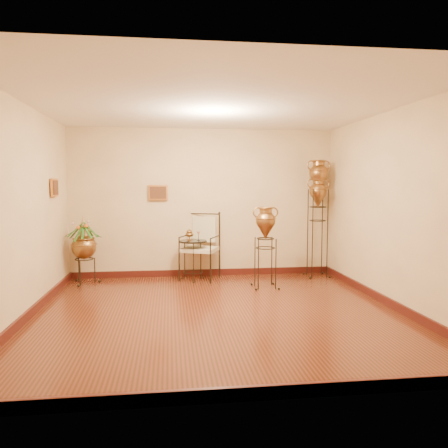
{
  "coord_description": "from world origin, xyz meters",
  "views": [
    {
      "loc": [
        -0.64,
        -5.82,
        1.73
      ],
      "look_at": [
        0.25,
        1.3,
        1.1
      ],
      "focal_mm": 35.0,
      "sensor_mm": 36.0,
      "label": 1
    }
  ],
  "objects": [
    {
      "name": "side_table",
      "position": [
        -0.23,
        2.09,
        0.38
      ],
      "size": [
        0.54,
        0.54,
        0.93
      ],
      "rotation": [
        0.0,
        0.0,
        0.07
      ],
      "color": "#2C2416",
      "rests_on": "ground"
    },
    {
      "name": "amphora_tall",
      "position": [
        2.15,
        2.15,
        1.14
      ],
      "size": [
        0.58,
        0.58,
        2.23
      ],
      "rotation": [
        0.0,
        0.0,
        -0.4
      ],
      "color": "#2C2416",
      "rests_on": "ground"
    },
    {
      "name": "room_shell",
      "position": [
        -0.01,
        0.01,
        1.73
      ],
      "size": [
        5.02,
        5.02,
        2.81
      ],
      "color": "beige",
      "rests_on": "ground"
    },
    {
      "name": "armchair",
      "position": [
        -0.1,
        2.15,
        0.61
      ],
      "size": [
        0.88,
        0.86,
        1.22
      ],
      "rotation": [
        0.0,
        0.0,
        -0.41
      ],
      "color": "#2C2416",
      "rests_on": "ground"
    },
    {
      "name": "amphora_short",
      "position": [
        0.96,
        1.36,
        0.7
      ],
      "size": [
        0.48,
        0.48,
        1.4
      ],
      "rotation": [
        0.0,
        0.0,
        0.14
      ],
      "color": "#2C2416",
      "rests_on": "ground"
    },
    {
      "name": "ground",
      "position": [
        0.0,
        0.0,
        0.0
      ],
      "size": [
        5.0,
        5.0,
        0.0
      ],
      "primitive_type": "plane",
      "color": "maroon",
      "rests_on": "ground"
    },
    {
      "name": "planter_urn",
      "position": [
        -2.15,
        2.07,
        0.71
      ],
      "size": [
        0.8,
        0.8,
        1.27
      ],
      "rotation": [
        0.0,
        0.0,
        0.2
      ],
      "color": "#2C2416",
      "rests_on": "ground"
    },
    {
      "name": "amphora_mid",
      "position": [
        2.15,
        2.15,
        0.95
      ],
      "size": [
        0.44,
        0.44,
        1.89
      ],
      "rotation": [
        0.0,
        0.0,
        0.05
      ],
      "color": "#2C2416",
      "rests_on": "ground"
    }
  ]
}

